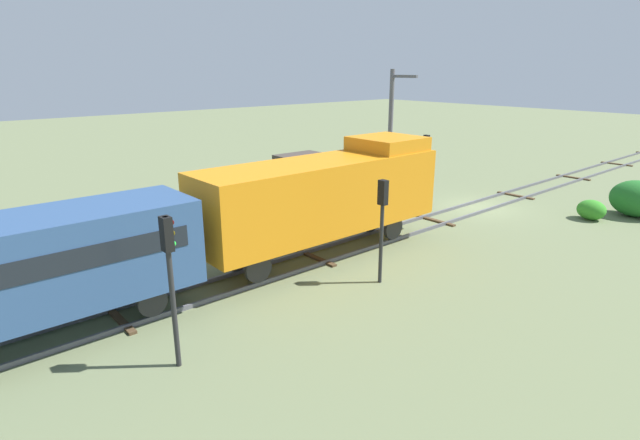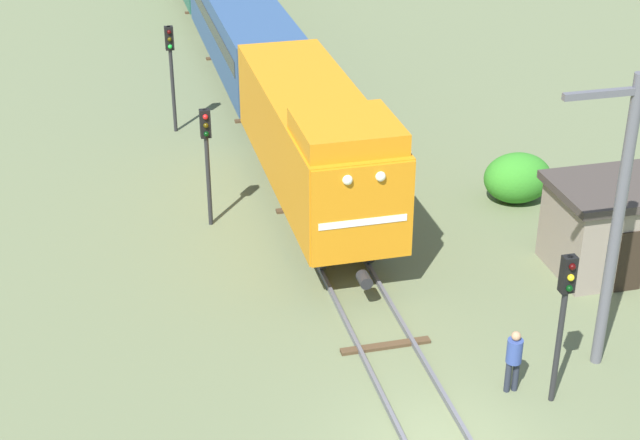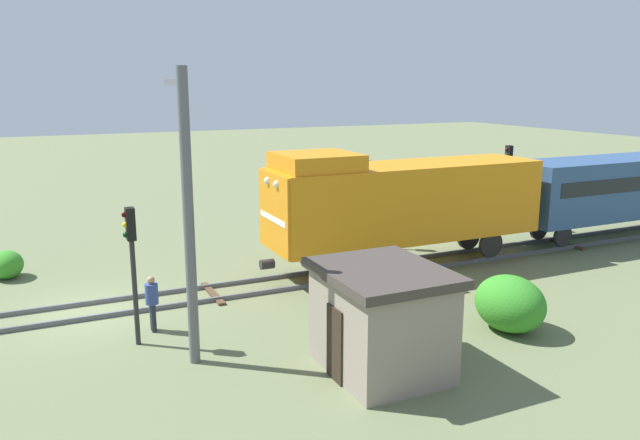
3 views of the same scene
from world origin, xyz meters
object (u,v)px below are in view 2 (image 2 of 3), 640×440
at_px(traffic_signal_mid, 207,146).
at_px(traffic_signal_far, 171,59).
at_px(passenger_car_leading, 243,27).
at_px(locomotive, 316,138).
at_px(catenary_mast, 616,219).
at_px(worker_near_track, 514,357).
at_px(relay_hut, 610,226).
at_px(traffic_signal_near, 564,303).

xyz_separation_m(traffic_signal_mid, traffic_signal_far, (-0.20, 8.17, 0.19)).
bearing_deg(passenger_car_leading, traffic_signal_mid, -104.60).
height_order(locomotive, traffic_signal_mid, locomotive).
bearing_deg(catenary_mast, worker_near_track, -166.58).
height_order(traffic_signal_mid, relay_hut, traffic_signal_mid).
bearing_deg(traffic_signal_far, traffic_signal_near, -70.45).
distance_m(locomotive, catenary_mast, 10.79).
height_order(locomotive, traffic_signal_near, locomotive).
bearing_deg(passenger_car_leading, traffic_signal_far, -126.40).
distance_m(catenary_mast, relay_hut, 5.61).
bearing_deg(traffic_signal_near, worker_near_track, 143.76).
distance_m(passenger_car_leading, worker_near_track, 23.62).
bearing_deg(traffic_signal_mid, catenary_mast, -49.58).
xyz_separation_m(locomotive, passenger_car_leading, (0.00, 13.34, -0.25)).
bearing_deg(locomotive, passenger_car_leading, 90.00).
distance_m(passenger_car_leading, relay_hut, 20.11).
relative_size(locomotive, traffic_signal_mid, 2.96).
bearing_deg(traffic_signal_far, passenger_car_leading, 53.60).
xyz_separation_m(catenary_mast, relay_hut, (2.56, 4.21, -2.68)).
xyz_separation_m(traffic_signal_near, worker_near_track, (-0.80, 0.59, -1.76)).
xyz_separation_m(passenger_car_leading, catenary_mast, (4.94, -22.84, 1.54)).
height_order(catenary_mast, relay_hut, catenary_mast).
height_order(passenger_car_leading, traffic_signal_mid, traffic_signal_mid).
relative_size(passenger_car_leading, traffic_signal_near, 3.55).
bearing_deg(catenary_mast, passenger_car_leading, 102.19).
relative_size(catenary_mast, relay_hut, 2.19).
relative_size(locomotive, relay_hut, 3.31).
xyz_separation_m(passenger_car_leading, traffic_signal_mid, (-3.40, -13.05, 0.21)).
distance_m(locomotive, traffic_signal_near, 11.16).
xyz_separation_m(traffic_signal_near, traffic_signal_mid, (-6.60, 10.98, -0.02)).
height_order(passenger_car_leading, catenary_mast, catenary_mast).
bearing_deg(catenary_mast, relay_hut, 58.65).
bearing_deg(locomotive, traffic_signal_near, -73.34).
height_order(traffic_signal_near, traffic_signal_mid, traffic_signal_near).
distance_m(passenger_car_leading, traffic_signal_near, 24.24).
xyz_separation_m(passenger_car_leading, traffic_signal_near, (3.20, -24.03, 0.23)).
xyz_separation_m(traffic_signal_mid, relay_hut, (10.90, -5.58, -1.34)).
height_order(traffic_signal_near, traffic_signal_far, traffic_signal_far).
bearing_deg(catenary_mast, locomotive, 117.45).
relative_size(locomotive, catenary_mast, 1.52).
relative_size(locomotive, passenger_car_leading, 0.83).
xyz_separation_m(passenger_car_leading, traffic_signal_far, (-3.60, -4.88, 0.40)).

